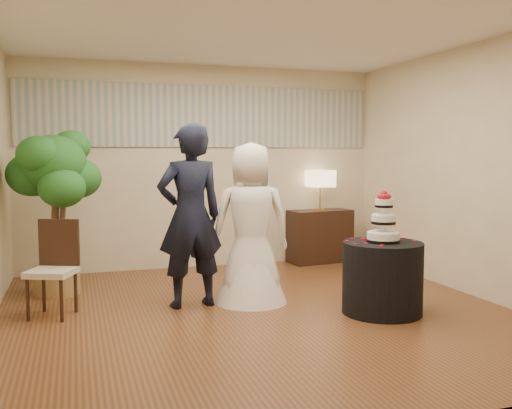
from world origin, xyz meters
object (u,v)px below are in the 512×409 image
object	(u,v)px
wedding_cake	(384,216)
bride	(251,223)
console	(320,236)
ficus_tree	(55,211)
groom	(190,216)
side_chair	(51,269)
cake_table	(382,278)
table_lamp	(320,190)

from	to	relation	value
wedding_cake	bride	bearing A→B (deg)	144.12
bride	wedding_cake	bearing A→B (deg)	152.69
console	ficus_tree	bearing A→B (deg)	-173.43
ficus_tree	wedding_cake	bearing A→B (deg)	-29.81
groom	console	xyz separation A→B (m)	(2.27, 1.82, -0.56)
console	side_chair	distance (m)	4.05
wedding_cake	console	xyz separation A→B (m)	(0.51, 2.65, -0.59)
cake_table	console	world-z (taller)	console
cake_table	ficus_tree	xyz separation A→B (m)	(-3.11, 1.78, 0.59)
table_lamp	cake_table	bearing A→B (deg)	-100.86
wedding_cake	side_chair	distance (m)	3.28
table_lamp	wedding_cake	bearing A→B (deg)	-100.86
groom	wedding_cake	size ratio (longest dim) A/B	3.69
cake_table	bride	bearing A→B (deg)	144.12
table_lamp	side_chair	distance (m)	4.09
table_lamp	console	bearing A→B (deg)	0.00
bride	wedding_cake	world-z (taller)	bride
side_chair	groom	bearing A→B (deg)	21.73
groom	cake_table	distance (m)	2.04
cake_table	side_chair	xyz separation A→B (m)	(-3.12, 0.86, 0.11)
cake_table	table_lamp	bearing A→B (deg)	79.14
groom	cake_table	bearing A→B (deg)	147.56
groom	table_lamp	world-z (taller)	groom
table_lamp	side_chair	bearing A→B (deg)	-153.76
console	ficus_tree	xyz separation A→B (m)	(-3.62, -0.87, 0.56)
wedding_cake	table_lamp	xyz separation A→B (m)	(0.51, 2.65, 0.09)
bride	console	size ratio (longest dim) A/B	1.86
wedding_cake	table_lamp	bearing A→B (deg)	79.14
cake_table	console	xyz separation A→B (m)	(0.51, 2.65, 0.03)
cake_table	ficus_tree	bearing A→B (deg)	150.19
console	side_chair	bearing A→B (deg)	-160.77
bride	wedding_cake	xyz separation A→B (m)	(1.12, -0.81, 0.12)
table_lamp	ficus_tree	size ratio (longest dim) A/B	0.31
groom	console	bearing A→B (deg)	-148.41
groom	ficus_tree	world-z (taller)	same
cake_table	wedding_cake	bearing A→B (deg)	-90.00
cake_table	groom	bearing A→B (deg)	154.64
cake_table	table_lamp	xyz separation A→B (m)	(0.51, 2.65, 0.70)
cake_table	ficus_tree	size ratio (longest dim) A/B	0.42
console	cake_table	bearing A→B (deg)	-107.87
groom	wedding_cake	distance (m)	1.95
side_chair	console	bearing A→B (deg)	49.16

